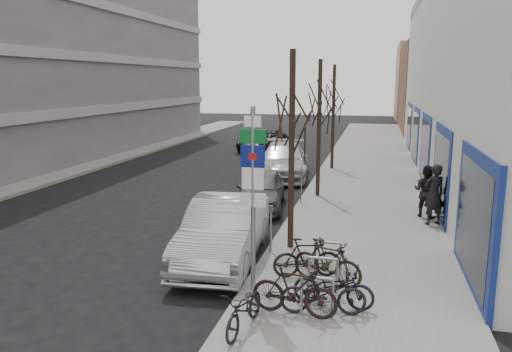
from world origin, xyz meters
The scene contains 25 objects.
ground centered at (0.00, 0.00, 0.00)m, with size 120.00×120.00×0.00m, color black.
sidewalk_east centered at (4.50, 10.00, 0.07)m, with size 5.00×70.00×0.15m, color slate.
sidewalk_west centered at (-11.00, 10.00, 0.07)m, with size 3.00×70.00×0.15m, color slate.
brick_building_far centered at (13.00, 40.00, 4.00)m, with size 12.00×14.00×8.00m, color brown.
tan_building_far centered at (13.50, 55.00, 4.50)m, with size 13.00×12.00×9.00m, color #937A5B.
highway_sign_pole centered at (2.40, -0.01, 2.46)m, with size 0.55×0.10×4.20m.
bike_rack centered at (3.80, 0.60, 0.66)m, with size 0.66×2.26×0.83m.
tree_near centered at (2.60, 3.50, 4.10)m, with size 1.80×1.80×5.50m.
tree_mid centered at (2.60, 10.00, 4.10)m, with size 1.80×1.80×5.50m.
tree_far centered at (2.60, 16.50, 4.10)m, with size 1.80×1.80×5.50m.
meter_front centered at (2.15, 3.00, 0.92)m, with size 0.10×0.08×1.27m.
meter_mid centered at (2.15, 8.50, 0.92)m, with size 0.10×0.08×1.27m.
meter_back centered at (2.15, 14.00, 0.92)m, with size 0.10×0.08×1.27m.
bike_near_left centered at (2.57, -1.36, 0.63)m, with size 0.48×1.58×0.96m, color black.
bike_near_right centered at (3.37, -0.55, 0.68)m, with size 0.52×1.75×1.06m, color black.
bike_mid_curb centered at (4.07, 0.01, 0.66)m, with size 0.50×1.66×1.02m, color black.
bike_mid_inner centered at (3.34, 1.43, 0.64)m, with size 0.48×1.62×0.98m, color black.
bike_far_curb centered at (3.90, -0.37, 0.67)m, with size 0.51×1.70×1.04m, color black.
bike_far_inner centered at (3.83, 1.18, 0.67)m, with size 0.51×1.71×1.04m, color black.
parked_car_front centered at (1.01, 2.42, 0.83)m, with size 1.75×5.01×1.65m, color #B8B9BE.
parked_car_mid centered at (0.70, 8.05, 0.71)m, with size 1.67×4.16×1.42m, color #545358.
parked_car_back centered at (0.41, 14.22, 0.83)m, with size 2.31×5.69×1.65m, color #B0AFB5.
lane_car centered at (-2.73, 23.35, 0.70)m, with size 2.33×5.06×1.41m, color black.
pedestrian_near centered at (6.66, 6.74, 1.13)m, with size 0.71×0.47×1.96m, color black.
pedestrian_far centered at (6.51, 7.66, 1.05)m, with size 0.66×0.45×1.79m, color black.
Camera 1 is at (4.77, -9.60, 4.69)m, focal length 35.00 mm.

